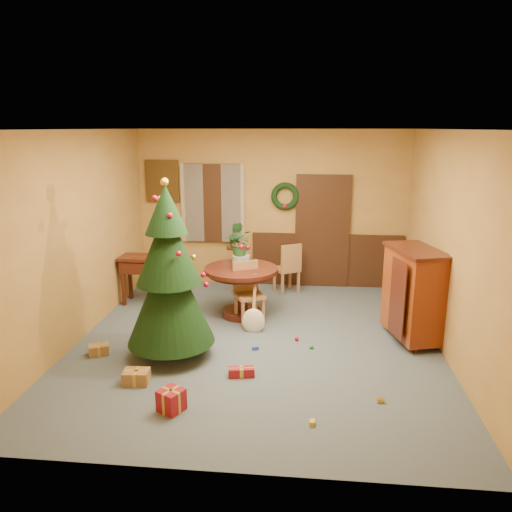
# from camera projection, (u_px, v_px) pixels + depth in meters

# --- Properties ---
(room_envelope) EXTENTS (5.50, 5.50, 5.50)m
(room_envelope) POSITION_uv_depth(u_px,v_px,m) (282.00, 227.00, 9.31)
(room_envelope) COLOR #394252
(room_envelope) RESTS_ON ground
(dining_table) EXTENTS (1.16, 1.16, 0.80)m
(dining_table) POSITION_uv_depth(u_px,v_px,m) (241.00, 282.00, 7.84)
(dining_table) COLOR black
(dining_table) RESTS_ON floor
(urn) EXTENTS (0.28, 0.28, 0.20)m
(urn) POSITION_uv_depth(u_px,v_px,m) (241.00, 262.00, 7.76)
(urn) COLOR slate
(urn) RESTS_ON dining_table
(centerpiece_plant) EXTENTS (0.37, 0.32, 0.41)m
(centerpiece_plant) POSITION_uv_depth(u_px,v_px,m) (241.00, 242.00, 7.68)
(centerpiece_plant) COLOR #1E4C23
(centerpiece_plant) RESTS_ON urn
(chair_near) EXTENTS (0.54, 0.54, 0.93)m
(chair_near) POSITION_uv_depth(u_px,v_px,m) (248.00, 290.00, 7.66)
(chair_near) COLOR #9B6C3E
(chair_near) RESTS_ON floor
(chair_far) EXTENTS (0.55, 0.55, 0.92)m
(chair_far) POSITION_uv_depth(u_px,v_px,m) (288.00, 267.00, 8.97)
(chair_far) COLOR #9B6C3E
(chair_far) RESTS_ON floor
(guitar) EXTENTS (0.38, 0.54, 0.78)m
(guitar) POSITION_uv_depth(u_px,v_px,m) (253.00, 306.00, 7.27)
(guitar) COLOR #F1E0C9
(guitar) RESTS_ON floor
(plant_stand) EXTENTS (0.33, 0.33, 0.86)m
(plant_stand) POSITION_uv_depth(u_px,v_px,m) (236.00, 265.00, 8.94)
(plant_stand) COLOR black
(plant_stand) RESTS_ON floor
(stand_plant) EXTENTS (0.28, 0.24, 0.46)m
(stand_plant) POSITION_uv_depth(u_px,v_px,m) (236.00, 235.00, 8.81)
(stand_plant) COLOR #19471E
(stand_plant) RESTS_ON plant_stand
(christmas_tree) EXTENTS (1.13, 1.13, 2.34)m
(christmas_tree) POSITION_uv_depth(u_px,v_px,m) (169.00, 275.00, 6.32)
(christmas_tree) COLOR #382111
(christmas_tree) RESTS_ON floor
(writing_desk) EXTENTS (0.93, 0.47, 0.82)m
(writing_desk) POSITION_uv_depth(u_px,v_px,m) (148.00, 268.00, 8.43)
(writing_desk) COLOR black
(writing_desk) RESTS_ON floor
(sideboard) EXTENTS (0.80, 1.14, 1.33)m
(sideboard) POSITION_uv_depth(u_px,v_px,m) (413.00, 292.00, 6.91)
(sideboard) COLOR #60190B
(sideboard) RESTS_ON floor
(gift_a) EXTENTS (0.31, 0.24, 0.16)m
(gift_a) POSITION_uv_depth(u_px,v_px,m) (136.00, 377.00, 5.86)
(gift_a) COLOR brown
(gift_a) RESTS_ON floor
(gift_b) EXTENTS (0.32, 0.32, 0.24)m
(gift_b) POSITION_uv_depth(u_px,v_px,m) (171.00, 400.00, 5.29)
(gift_b) COLOR maroon
(gift_b) RESTS_ON floor
(gift_c) EXTENTS (0.30, 0.26, 0.14)m
(gift_c) POSITION_uv_depth(u_px,v_px,m) (99.00, 350.00, 6.61)
(gift_c) COLOR brown
(gift_c) RESTS_ON floor
(gift_d) EXTENTS (0.33, 0.18, 0.11)m
(gift_d) POSITION_uv_depth(u_px,v_px,m) (241.00, 372.00, 6.03)
(gift_d) COLOR maroon
(gift_d) RESTS_ON floor
(toy_a) EXTENTS (0.09, 0.08, 0.05)m
(toy_a) POSITION_uv_depth(u_px,v_px,m) (255.00, 348.00, 6.75)
(toy_a) COLOR #2A44B6
(toy_a) RESTS_ON floor
(toy_b) EXTENTS (0.06, 0.06, 0.06)m
(toy_b) POSITION_uv_depth(u_px,v_px,m) (311.00, 347.00, 6.78)
(toy_b) COLOR #238336
(toy_b) RESTS_ON floor
(toy_c) EXTENTS (0.06, 0.09, 0.05)m
(toy_c) POSITION_uv_depth(u_px,v_px,m) (312.00, 423.00, 5.05)
(toy_c) COLOR gold
(toy_c) RESTS_ON floor
(toy_d) EXTENTS (0.06, 0.06, 0.06)m
(toy_d) POSITION_uv_depth(u_px,v_px,m) (297.00, 339.00, 7.04)
(toy_d) COLOR #B60C26
(toy_d) RESTS_ON floor
(toy_e) EXTENTS (0.09, 0.06, 0.05)m
(toy_e) POSITION_uv_depth(u_px,v_px,m) (380.00, 400.00, 5.46)
(toy_e) COLOR gold
(toy_e) RESTS_ON floor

